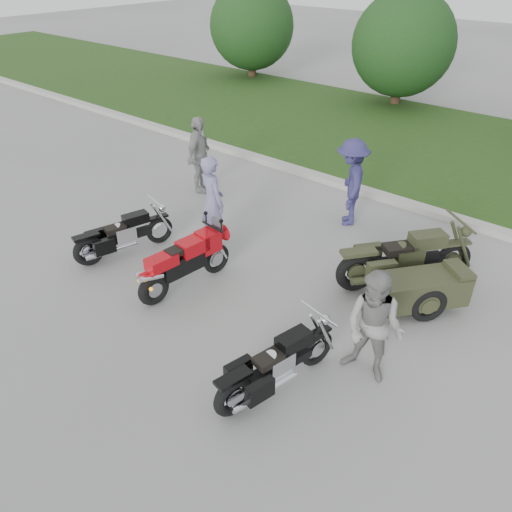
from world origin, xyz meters
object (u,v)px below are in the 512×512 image
Objects in this scene: person_back at (199,155)px; person_denim at (351,183)px; cruiser_left at (121,237)px; cruiser_right at (273,368)px; sportbike_red at (184,262)px; person_grey at (374,328)px; cruiser_sidecar at (413,277)px; person_stripe at (212,202)px.

person_denim is at bearing -97.71° from person_back.
cruiser_right reaches higher than cruiser_left.
cruiser_left is at bearing -173.53° from sportbike_red.
cruiser_left is 1.07× the size of person_denim.
cruiser_right is 1.45m from person_grey.
person_denim is at bearing -179.40° from cruiser_sidecar.
person_grey is (3.54, 0.20, 0.31)m from sportbike_red.
sportbike_red is 0.96× the size of cruiser_right.
sportbike_red is 1.15× the size of person_grey.
cruiser_left is at bearing -117.82° from cruiser_sidecar.
person_grey is 0.91× the size of person_denim.
sportbike_red is 3.91m from cruiser_sidecar.
person_stripe is at bearing 69.47° from cruiser_left.
person_grey reaches higher than cruiser_left.
person_back is (-5.94, 0.85, 0.46)m from cruiser_sidecar.
sportbike_red is at bearing -45.54° from person_denim.
person_stripe is (-3.91, -0.77, 0.47)m from cruiser_sidecar.
cruiser_sidecar is 1.26× the size of person_denim.
cruiser_sidecar is 1.29× the size of person_back.
cruiser_left is 1.09× the size of person_back.
cruiser_left is 4.54m from cruiser_right.
person_denim is at bearing 71.28° from cruiser_left.
person_stripe is at bearing -150.10° from person_back.
person_stripe is 2.60m from person_back.
person_grey is at bearing 64.02° from cruiser_right.
person_back is at bearing 122.32° from cruiser_left.
cruiser_sidecar reaches higher than cruiser_left.
person_back is at bearing -108.95° from person_denim.
person_stripe reaches higher than cruiser_sidecar.
cruiser_left is (-1.77, -0.02, -0.15)m from sportbike_red.
person_denim is at bearing 122.24° from person_grey.
cruiser_left is 0.84× the size of cruiser_sidecar.
person_back is (-3.64, -0.89, -0.02)m from person_denim.
cruiser_sidecar is (3.21, 2.24, -0.08)m from sportbike_red.
person_stripe reaches higher than sportbike_red.
person_stripe is 4.42m from person_grey.
sportbike_red is at bearing -159.94° from person_back.
person_grey is at bearing -177.66° from person_stripe.
person_back is at bearing -19.75° from person_stripe.
cruiser_left is 1.90m from person_stripe.
person_back is at bearing 152.70° from person_grey.
person_denim is at bearing 83.03° from sportbike_red.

